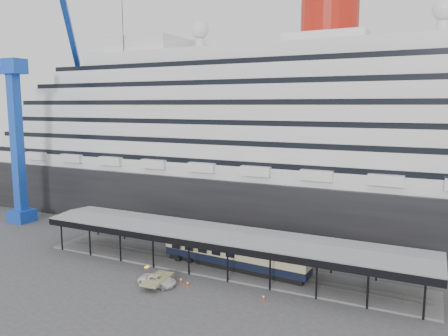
{
  "coord_description": "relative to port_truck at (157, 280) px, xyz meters",
  "views": [
    {
      "loc": [
        25.84,
        -47.73,
        22.69
      ],
      "look_at": [
        -1.05,
        8.0,
        13.73
      ],
      "focal_mm": 35.0,
      "sensor_mm": 36.0,
      "label": 1
    }
  ],
  "objects": [
    {
      "name": "traffic_cone_right",
      "position": [
        13.58,
        1.92,
        -0.31
      ],
      "size": [
        0.44,
        0.44,
        0.75
      ],
      "rotation": [
        0.0,
        0.0,
        0.16
      ],
      "color": "red",
      "rests_on": "ground"
    },
    {
      "name": "ground",
      "position": [
        4.61,
        4.04,
        -0.68
      ],
      "size": [
        200.0,
        200.0,
        0.0
      ],
      "primitive_type": "plane",
      "color": "#3E3E41",
      "rests_on": "ground"
    },
    {
      "name": "port_truck",
      "position": [
        0.0,
        0.0,
        0.0
      ],
      "size": [
        5.04,
        2.64,
        1.35
      ],
      "primitive_type": "imported",
      "rotation": [
        0.0,
        0.0,
        1.65
      ],
      "color": "silver",
      "rests_on": "ground"
    },
    {
      "name": "pullman_carriage",
      "position": [
        6.59,
        9.04,
        1.9
      ],
      "size": [
        21.66,
        4.31,
        21.12
      ],
      "rotation": [
        0.0,
        0.0,
        -0.07
      ],
      "color": "black",
      "rests_on": "ground"
    },
    {
      "name": "traffic_cone_left",
      "position": [
        2.25,
        1.98,
        -0.27
      ],
      "size": [
        0.47,
        0.47,
        0.81
      ],
      "rotation": [
        0.0,
        0.0,
        -0.15
      ],
      "color": "red",
      "rests_on": "ground"
    },
    {
      "name": "traffic_cone_mid",
      "position": [
        3.56,
        1.45,
        -0.3
      ],
      "size": [
        0.39,
        0.39,
        0.76
      ],
      "rotation": [
        0.0,
        0.0,
        -0.0
      ],
      "color": "red",
      "rests_on": "ground"
    },
    {
      "name": "platform_canopy",
      "position": [
        4.61,
        9.04,
        1.69
      ],
      "size": [
        56.0,
        9.18,
        5.3
      ],
      "color": "slate",
      "rests_on": "ground"
    },
    {
      "name": "cruise_ship",
      "position": [
        4.66,
        36.04,
        17.67
      ],
      "size": [
        130.0,
        30.0,
        43.9
      ],
      "color": "black",
      "rests_on": "ground"
    },
    {
      "name": "crane_blue",
      "position": [
        -40.51,
        14.66,
        19.28
      ],
      "size": [
        22.63,
        19.19,
        47.6
      ],
      "color": "blue",
      "rests_on": "ground"
    }
  ]
}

